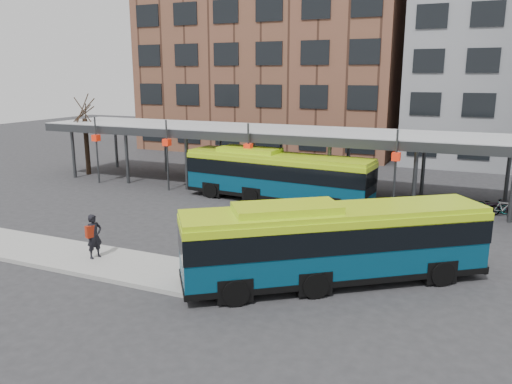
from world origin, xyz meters
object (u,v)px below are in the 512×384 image
pedestrian (94,236)px  tree (87,144)px  bus_front (334,241)px  bus_rear (277,175)px

pedestrian → tree: bearing=60.5°
tree → bus_front: 26.77m
tree → pedestrian: 20.24m
bus_rear → bus_front: bearing=-54.1°
tree → bus_front: size_ratio=0.52×
pedestrian → bus_rear: bearing=3.7°
tree → pedestrian: (13.62, -14.92, -1.29)m
bus_rear → pedestrian: size_ratio=6.36×
bus_front → pedestrian: 9.96m
bus_front → tree: bearing=115.0°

